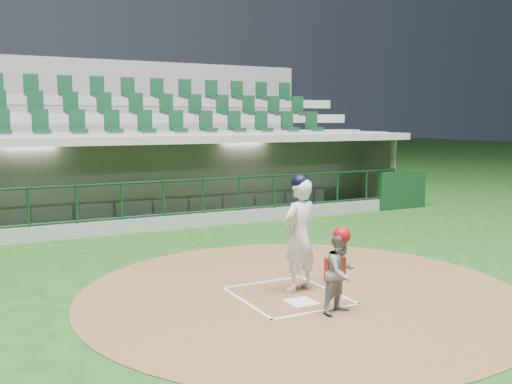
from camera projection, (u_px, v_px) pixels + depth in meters
ground at (279, 292)px, 9.32m from camera, size 120.00×120.00×0.00m
dirt_circle at (301, 292)px, 9.28m from camera, size 7.20×7.20×0.01m
home_plate at (301, 302)px, 8.70m from camera, size 0.43×0.43×0.02m
batter_box_chalk at (288, 296)px, 9.05m from camera, size 1.55×1.80×0.01m
dugout_structure at (142, 185)px, 16.09m from camera, size 16.40×3.70×3.00m
seating_deck at (116, 162)px, 18.77m from camera, size 17.00×6.72×5.15m
batter at (299, 233)px, 9.24m from camera, size 0.92×0.94×1.92m
catcher at (341, 270)px, 8.20m from camera, size 0.68×0.59×1.27m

